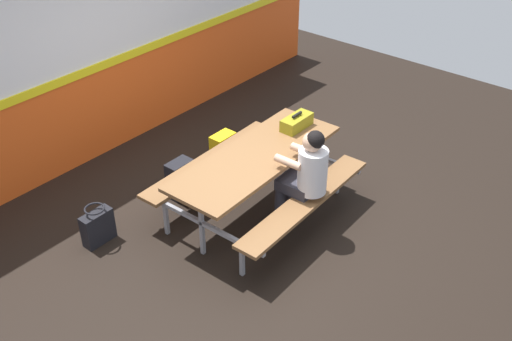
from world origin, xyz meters
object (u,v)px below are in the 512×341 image
Objects in this scene: student_nearer at (306,172)px; backpack_dark at (180,179)px; picnic_table_main at (256,168)px; tote_bag_bright at (98,227)px; toolbox_grey at (297,122)px; satchel_spare at (223,151)px.

backpack_dark is at bearing 106.15° from student_nearer.
picnic_table_main is 1.73m from tote_bag_bright.
tote_bag_bright is at bearing 157.18° from toolbox_grey.
toolbox_grey is (0.62, 0.58, 0.10)m from student_nearer.
picnic_table_main is 5.28× the size of toolbox_grey.
backpack_dark is (-0.41, 1.43, -0.49)m from student_nearer.
toolbox_grey is at bearing -73.10° from satchel_spare.
satchel_spare is (0.76, 0.03, 0.00)m from backpack_dark.
picnic_table_main reaches higher than satchel_spare.
toolbox_grey reaches higher than picnic_table_main.
toolbox_grey is 1.11m from satchel_spare.
backpack_dark is 1.02× the size of tote_bag_bright.
toolbox_grey is at bearing -39.70° from backpack_dark.
backpack_dark reaches higher than tote_bag_bright.
toolbox_grey is 1.47m from backpack_dark.
student_nearer is (0.12, -0.55, 0.13)m from picnic_table_main.
student_nearer reaches higher than toolbox_grey.
student_nearer is 2.19m from tote_bag_bright.
picnic_table_main is at bearing 102.07° from student_nearer.
satchel_spare is at bearing 2.62° from backpack_dark.
satchel_spare is at bearing 106.90° from toolbox_grey.
backpack_dark is at bearing 108.64° from picnic_table_main.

